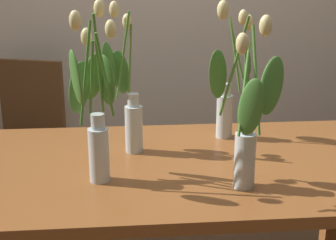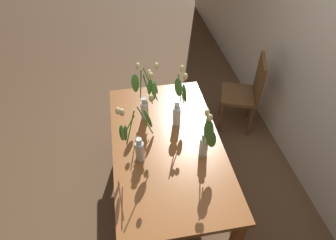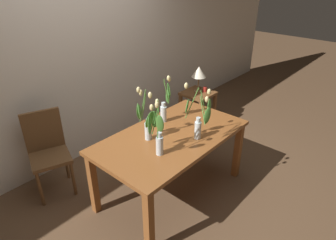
{
  "view_description": "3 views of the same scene",
  "coord_description": "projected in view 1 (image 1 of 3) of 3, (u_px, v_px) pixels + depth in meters",
  "views": [
    {
      "loc": [
        -0.24,
        -1.6,
        1.39
      ],
      "look_at": [
        -0.1,
        -0.07,
        0.92
      ],
      "focal_mm": 50.73,
      "sensor_mm": 36.0,
      "label": 1
    },
    {
      "loc": [
        1.6,
        -0.27,
        2.53
      ],
      "look_at": [
        -0.04,
        0.02,
        0.96
      ],
      "focal_mm": 31.14,
      "sensor_mm": 36.0,
      "label": 2
    },
    {
      "loc": [
        -1.99,
        -1.71,
        2.3
      ],
      "look_at": [
        -0.01,
        0.04,
        0.91
      ],
      "focal_mm": 31.9,
      "sensor_mm": 36.0,
      "label": 3
    }
  ],
  "objects": [
    {
      "name": "dining_chair",
      "position": [
        25.0,
        133.0,
        2.74
      ],
      "size": [
        0.51,
        0.51,
        0.93
      ],
      "color": "brown",
      "rests_on": "ground"
    },
    {
      "name": "dining_table",
      "position": [
        193.0,
        184.0,
        1.76
      ],
      "size": [
        1.6,
        0.9,
        0.74
      ],
      "color": "brown",
      "rests_on": "ground"
    },
    {
      "name": "tulip_vase_1",
      "position": [
        245.0,
        125.0,
        1.45
      ],
      "size": [
        0.22,
        0.27,
        0.58
      ],
      "color": "silver",
      "rests_on": "dining_table"
    },
    {
      "name": "tulip_vase_2",
      "position": [
        232.0,
        95.0,
        1.95
      ],
      "size": [
        0.15,
        0.11,
        0.53
      ],
      "color": "silver",
      "rests_on": "dining_table"
    },
    {
      "name": "tulip_vase_3",
      "position": [
        95.0,
        111.0,
        1.53
      ],
      "size": [
        0.18,
        0.23,
        0.58
      ],
      "color": "silver",
      "rests_on": "dining_table"
    },
    {
      "name": "tulip_vase_0",
      "position": [
        128.0,
        105.0,
        1.79
      ],
      "size": [
        0.16,
        0.13,
        0.56
      ],
      "color": "silver",
      "rests_on": "dining_table"
    }
  ]
}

